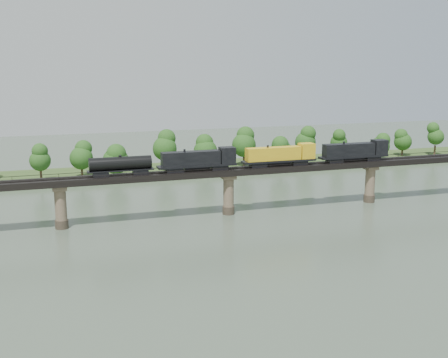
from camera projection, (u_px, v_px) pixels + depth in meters
name	position (u px, v px, depth m)	size (l,w,h in m)	color
ground	(275.00, 253.00, 111.86)	(400.00, 400.00, 0.00)	#3C4A3A
far_bank	(178.00, 170.00, 190.92)	(300.00, 24.00, 1.60)	#2D451B
bridge	(229.00, 193.00, 138.68)	(236.00, 30.00, 11.50)	#473A2D
bridge_superstructure	(229.00, 168.00, 137.36)	(220.00, 4.90, 0.75)	black
far_treeline	(157.00, 150.00, 182.65)	(289.06, 17.54, 13.60)	#382619
freight_train	(253.00, 157.00, 138.78)	(78.07, 3.04, 5.37)	black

